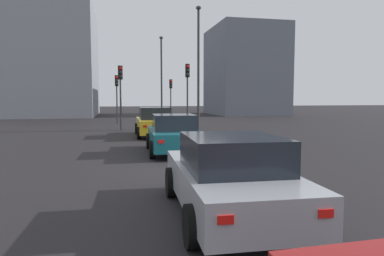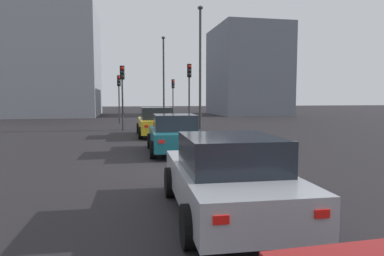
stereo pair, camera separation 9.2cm
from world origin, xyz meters
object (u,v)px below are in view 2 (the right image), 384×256
(car_silver_third, at_px, (228,177))
(traffic_light_far_right, at_px, (122,84))
(traffic_light_near_right, at_px, (189,83))
(traffic_light_far_left, at_px, (173,90))
(traffic_light_near_left, at_px, (119,89))
(street_lamp_kerbside, at_px, (164,72))
(car_yellow_lead, at_px, (156,122))
(street_lamp_far, at_px, (200,58))
(car_teal_second, at_px, (174,134))

(car_silver_third, xyz_separation_m, traffic_light_far_right, (17.52, 1.78, 2.34))
(traffic_light_near_right, height_order, traffic_light_far_left, traffic_light_near_right)
(car_silver_third, relative_size, traffic_light_far_left, 1.06)
(traffic_light_near_left, xyz_separation_m, street_lamp_kerbside, (2.40, -4.05, 1.64))
(car_yellow_lead, relative_size, traffic_light_near_left, 1.16)
(traffic_light_near_left, distance_m, traffic_light_far_left, 7.82)
(car_yellow_lead, height_order, traffic_light_far_left, traffic_light_far_left)
(traffic_light_far_right, bearing_deg, street_lamp_far, 78.41)
(street_lamp_kerbside, bearing_deg, traffic_light_near_left, 120.62)
(traffic_light_near_left, xyz_separation_m, street_lamp_far, (-6.68, -5.43, 1.89))
(traffic_light_near_left, relative_size, street_lamp_kerbside, 0.52)
(traffic_light_far_left, xyz_separation_m, street_lamp_far, (-12.34, -0.03, 1.88))
(street_lamp_far, bearing_deg, car_teal_second, 161.42)
(traffic_light_near_right, height_order, street_lamp_kerbside, street_lamp_kerbside)
(traffic_light_far_right, bearing_deg, car_silver_third, -1.00)
(car_teal_second, relative_size, street_lamp_kerbside, 0.53)
(traffic_light_far_right, xyz_separation_m, street_lamp_kerbside, (8.65, -3.79, 1.49))
(traffic_light_far_right, xyz_separation_m, street_lamp_far, (-0.43, -5.17, 1.74))
(car_teal_second, bearing_deg, traffic_light_far_left, -6.15)
(car_teal_second, xyz_separation_m, traffic_light_near_right, (10.05, -2.57, 2.46))
(traffic_light_near_right, bearing_deg, car_silver_third, -3.23)
(traffic_light_near_left, distance_m, traffic_light_far_right, 6.26)
(traffic_light_far_right, bearing_deg, car_teal_second, 3.90)
(car_silver_third, relative_size, traffic_light_near_right, 0.97)
(traffic_light_near_left, xyz_separation_m, traffic_light_far_left, (5.65, -5.40, 0.01))
(car_silver_third, distance_m, street_lamp_far, 17.89)
(car_yellow_lead, xyz_separation_m, car_silver_third, (-13.54, 0.02, -0.06))
(traffic_light_near_left, bearing_deg, street_lamp_far, 34.63)
(car_teal_second, bearing_deg, street_lamp_far, -16.39)
(car_yellow_lead, relative_size, traffic_light_near_right, 1.05)
(car_yellow_lead, relative_size, street_lamp_kerbside, 0.60)
(car_teal_second, xyz_separation_m, traffic_light_far_right, (10.13, 1.91, 2.33))
(car_yellow_lead, distance_m, traffic_light_near_left, 10.66)
(traffic_light_near_right, relative_size, traffic_light_far_left, 1.10)
(car_yellow_lead, height_order, car_teal_second, car_yellow_lead)
(street_lamp_kerbside, bearing_deg, traffic_light_far_left, -22.58)
(traffic_light_far_left, height_order, street_lamp_far, street_lamp_far)
(street_lamp_kerbside, bearing_deg, car_yellow_lead, 171.08)
(traffic_light_far_right, bearing_deg, traffic_light_far_left, 149.84)
(car_teal_second, distance_m, traffic_light_near_left, 16.67)
(car_teal_second, distance_m, traffic_light_far_left, 22.38)
(traffic_light_near_left, height_order, traffic_light_far_left, traffic_light_far_left)
(traffic_light_near_left, bearing_deg, street_lamp_kerbside, 116.14)
(car_yellow_lead, xyz_separation_m, street_lamp_far, (3.55, -3.37, 4.01))
(traffic_light_near_right, bearing_deg, car_yellow_lead, -28.89)
(street_lamp_kerbside, distance_m, street_lamp_far, 9.19)
(car_silver_third, bearing_deg, traffic_light_far_left, -4.45)
(traffic_light_far_right, bearing_deg, traffic_light_near_left, 175.60)
(traffic_light_near_right, bearing_deg, traffic_light_far_left, -177.54)
(car_silver_third, height_order, street_lamp_far, street_lamp_far)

